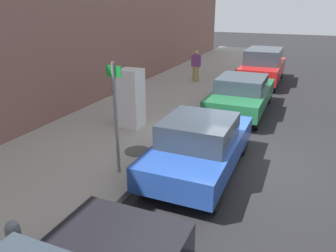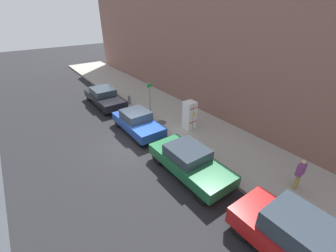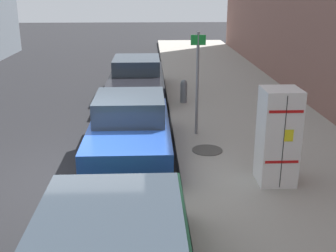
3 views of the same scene
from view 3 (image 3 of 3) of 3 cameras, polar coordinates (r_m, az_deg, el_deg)
name	(u,v)px [view 3 (image 3 of 3)]	position (r m, az deg, el deg)	size (l,w,h in m)	color
ground_plane	(85,178)	(8.90, -11.24, -6.97)	(80.00, 80.00, 0.00)	black
sidewalk_slab	(285,171)	(9.19, 15.54, -5.87)	(4.43, 44.00, 0.18)	#9E998E
discarded_refrigerator	(278,137)	(8.12, 14.67, -1.40)	(0.68, 0.69, 1.83)	white
manhole_cover	(207,150)	(9.72, 5.34, -3.27)	(0.70, 0.70, 0.02)	#47443F
street_sign_post	(197,78)	(10.41, 4.00, 6.46)	(0.36, 0.07, 2.57)	slate
fire_hydrant	(184,91)	(13.63, 2.14, 4.79)	(0.22, 0.22, 0.75)	slate
parked_sedan_dark	(137,77)	(14.90, -4.27, 6.57)	(1.82, 4.77, 1.39)	black
parked_hatchback_blue	(130,127)	(9.57, -5.18, -0.17)	(1.76, 4.05, 1.43)	#23479E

